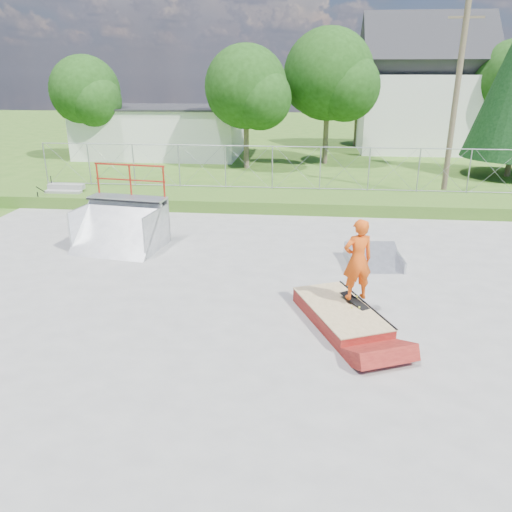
{
  "coord_description": "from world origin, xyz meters",
  "views": [
    {
      "loc": [
        1.42,
        -10.4,
        5.18
      ],
      "look_at": [
        0.31,
        0.58,
        1.1
      ],
      "focal_mm": 35.0,
      "sensor_mm": 36.0,
      "label": 1
    }
  ],
  "objects": [
    {
      "name": "gable_house",
      "position": [
        9.0,
        26.0,
        3.84
      ],
      "size": [
        8.4,
        6.08,
        8.94
      ],
      "color": "white",
      "rests_on": "ground"
    },
    {
      "name": "tree_center",
      "position": [
        2.78,
        19.81,
        4.85
      ],
      "size": [
        5.44,
        5.12,
        7.6
      ],
      "color": "brown",
      "rests_on": "ground"
    },
    {
      "name": "tree_left_far",
      "position": [
        -11.77,
        19.85,
        3.94
      ],
      "size": [
        4.42,
        4.16,
        6.18
      ],
      "color": "brown",
      "rests_on": "ground"
    },
    {
      "name": "flat_bank_ramp",
      "position": [
        3.41,
        3.08,
        0.23
      ],
      "size": [
        1.59,
        1.68,
        0.45
      ],
      "primitive_type": null,
      "rotation": [
        0.0,
        0.0,
        0.08
      ],
      "color": "#9C9FA4",
      "rests_on": "concrete_pad"
    },
    {
      "name": "tree_back_mid",
      "position": [
        5.21,
        27.86,
        3.63
      ],
      "size": [
        4.08,
        3.84,
        5.7
      ],
      "color": "brown",
      "rests_on": "ground"
    },
    {
      "name": "utility_pole",
      "position": [
        7.5,
        12.0,
        4.0
      ],
      "size": [
        0.24,
        0.24,
        8.0
      ],
      "primitive_type": "cylinder",
      "color": "brown",
      "rests_on": "ground"
    },
    {
      "name": "grind_box",
      "position": [
        2.27,
        -0.47,
        0.19
      ],
      "size": [
        2.14,
        2.84,
        0.38
      ],
      "rotation": [
        0.0,
        0.0,
        0.4
      ],
      "color": "maroon",
      "rests_on": "concrete_pad"
    },
    {
      "name": "utility_building_flat",
      "position": [
        -8.0,
        22.0,
        1.5
      ],
      "size": [
        10.0,
        6.0,
        3.0
      ],
      "primitive_type": "cube",
      "color": "white",
      "rests_on": "ground"
    },
    {
      "name": "tree_left_near",
      "position": [
        -1.75,
        17.83,
        4.24
      ],
      "size": [
        4.76,
        4.48,
        6.65
      ],
      "color": "brown",
      "rests_on": "ground"
    },
    {
      "name": "concrete_pad",
      "position": [
        0.0,
        0.0,
        0.02
      ],
      "size": [
        20.0,
        16.0,
        0.04
      ],
      "primitive_type": "cube",
      "color": "gray",
      "rests_on": "ground"
    },
    {
      "name": "quarter_pipe",
      "position": [
        -4.23,
        3.71,
        1.24
      ],
      "size": [
        2.74,
        2.42,
        2.47
      ],
      "primitive_type": null,
      "rotation": [
        0.0,
        0.0,
        -0.14
      ],
      "color": "#9C9FA4",
      "rests_on": "concrete_pad"
    },
    {
      "name": "skateboard",
      "position": [
        2.59,
        -0.24,
        0.43
      ],
      "size": [
        0.63,
        0.78,
        0.13
      ],
      "primitive_type": "cube",
      "rotation": [
        0.14,
        0.0,
        0.61
      ],
      "color": "black",
      "rests_on": "grind_box"
    },
    {
      "name": "grass_berm",
      "position": [
        0.0,
        9.5,
        0.25
      ],
      "size": [
        24.0,
        3.0,
        0.5
      ],
      "primitive_type": "cube",
      "color": "#35611B",
      "rests_on": "ground"
    },
    {
      "name": "concrete_stairs",
      "position": [
        -8.5,
        8.7,
        0.4
      ],
      "size": [
        1.5,
        1.6,
        0.8
      ],
      "primitive_type": null,
      "color": "gray",
      "rests_on": "ground"
    },
    {
      "name": "skater",
      "position": [
        2.59,
        -0.24,
        1.33
      ],
      "size": [
        0.76,
        0.62,
        1.81
      ],
      "primitive_type": "imported",
      "rotation": [
        0.0,
        0.0,
        3.47
      ],
      "color": "#E54E10",
      "rests_on": "grind_box"
    },
    {
      "name": "chain_link_fence",
      "position": [
        0.0,
        10.5,
        1.4
      ],
      "size": [
        20.0,
        0.06,
        1.8
      ],
      "primitive_type": null,
      "color": "gray",
      "rests_on": "grass_berm"
    },
    {
      "name": "ground",
      "position": [
        0.0,
        0.0,
        0.0
      ],
      "size": [
        120.0,
        120.0,
        0.0
      ],
      "primitive_type": "plane",
      "color": "#35611B",
      "rests_on": "ground"
    }
  ]
}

